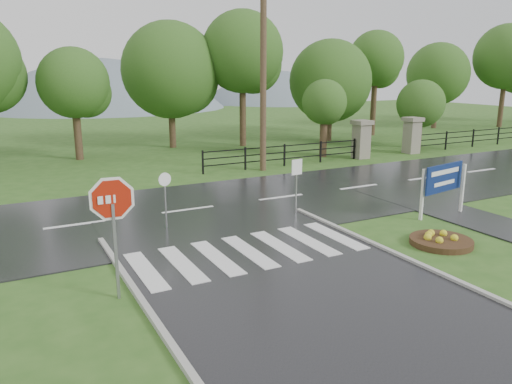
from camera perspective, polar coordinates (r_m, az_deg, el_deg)
ground at (r=10.52m, az=12.11°, el=-15.46°), size 120.00×120.00×0.00m
main_road at (r=18.69m, az=-7.77°, el=-2.14°), size 90.00×8.00×0.04m
walkway at (r=18.90m, az=24.38°, el=-3.10°), size 2.20×11.00×0.04m
crosswalk at (r=14.30m, az=-0.80°, el=-6.80°), size 6.50×2.80×0.02m
pillar_west at (r=30.07m, az=11.95°, el=6.01°), size 1.00×1.00×2.24m
pillar_east at (r=32.75m, az=17.40°, el=6.29°), size 1.00×1.00×2.24m
fence_west at (r=27.12m, az=3.28°, el=4.50°), size 9.58×0.08×1.20m
hills at (r=75.44m, az=-19.39°, el=-2.90°), size 102.00×48.00×48.00m
treeline at (r=32.14m, az=-14.73°, el=4.22°), size 83.20×5.20×10.00m
stop_sign at (r=11.39m, az=-16.05°, el=-2.07°), size 1.34×0.14×3.02m
estate_billboard at (r=18.73m, az=20.69°, el=1.24°), size 2.14×0.46×1.90m
flower_bed at (r=15.95m, az=20.40°, el=-5.19°), size 1.83×1.83×0.37m
reg_sign_small at (r=17.70m, az=4.67°, el=1.89°), size 0.45×0.08×2.04m
reg_sign_round at (r=16.36m, az=-10.34°, el=-0.08°), size 0.44×0.09×1.89m
utility_pole_east at (r=25.54m, az=0.83°, el=13.30°), size 1.67×0.59×9.60m
entrance_tree_left at (r=30.06m, az=7.83°, el=10.08°), size 2.64×2.64×4.58m
entrance_tree_right at (r=35.13m, az=18.32°, el=9.53°), size 3.14×3.14×4.49m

